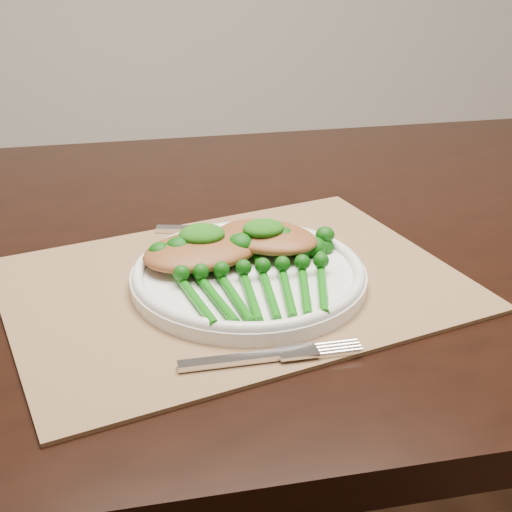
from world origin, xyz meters
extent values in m
cube|color=black|center=(-0.05, 0.13, 0.73)|extent=(1.61, 0.91, 0.04)
cube|color=#896545|center=(-0.16, -0.01, 0.75)|extent=(0.56, 0.46, 0.00)
cylinder|color=white|center=(-0.14, -0.02, 0.76)|extent=(0.26, 0.26, 0.02)
torus|color=white|center=(-0.14, -0.02, 0.77)|extent=(0.26, 0.26, 0.01)
cube|color=silver|center=(-0.19, 0.14, 0.76)|extent=(0.08, 0.03, 0.01)
cube|color=silver|center=(-0.10, 0.11, 0.76)|extent=(0.12, 0.05, 0.00)
cube|color=silver|center=(-0.19, -0.17, 0.76)|extent=(0.10, 0.01, 0.01)
ellipsoid|color=brown|center=(-0.19, 0.02, 0.78)|extent=(0.16, 0.13, 0.03)
ellipsoid|color=brown|center=(-0.11, 0.03, 0.79)|extent=(0.15, 0.14, 0.02)
ellipsoid|color=#124A0A|center=(-0.19, 0.02, 0.80)|extent=(0.05, 0.04, 0.02)
ellipsoid|color=#124A0A|center=(-0.12, 0.02, 0.80)|extent=(0.05, 0.04, 0.02)
camera|label=1|loc=(-0.28, -0.70, 1.13)|focal=50.00mm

